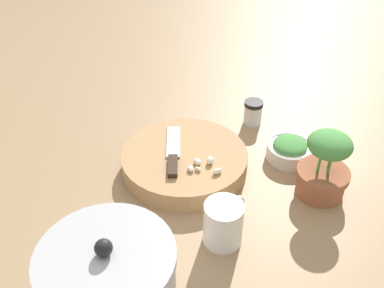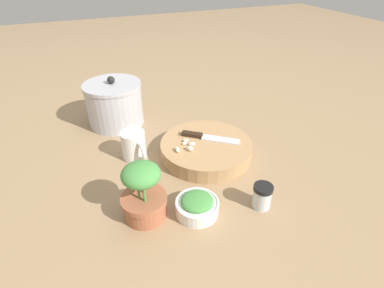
{
  "view_description": "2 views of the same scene",
  "coord_description": "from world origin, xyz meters",
  "views": [
    {
      "loc": [
        0.47,
        0.59,
        0.69
      ],
      "look_at": [
        -0.04,
        -0.04,
        0.07
      ],
      "focal_mm": 40.0,
      "sensor_mm": 36.0,
      "label": 1
    },
    {
      "loc": [
        -0.78,
        0.31,
        0.6
      ],
      "look_at": [
        -0.02,
        -0.0,
        0.05
      ],
      "focal_mm": 28.0,
      "sensor_mm": 36.0,
      "label": 2
    }
  ],
  "objects": [
    {
      "name": "herb_bowl",
      "position": [
        -0.26,
        0.08,
        0.03
      ],
      "size": [
        0.12,
        0.12,
        0.06
      ],
      "color": "silver",
      "rests_on": "ground_plane"
    },
    {
      "name": "chef_knife",
      "position": [
        0.0,
        -0.06,
        0.05
      ],
      "size": [
        0.14,
        0.17,
        0.01
      ],
      "rotation": [
        0.0,
        0.0,
        2.49
      ],
      "color": "black",
      "rests_on": "cutting_board"
    },
    {
      "name": "spice_jar",
      "position": [
        -0.3,
        -0.09,
        0.04
      ],
      "size": [
        0.05,
        0.05,
        0.07
      ],
      "color": "silver",
      "rests_on": "ground_plane"
    },
    {
      "name": "garlic_cloves",
      "position": [
        -0.03,
        0.02,
        0.06
      ],
      "size": [
        0.08,
        0.08,
        0.02
      ],
      "color": "silver",
      "rests_on": "cutting_board"
    },
    {
      "name": "cutting_board",
      "position": [
        -0.02,
        -0.05,
        0.02
      ],
      "size": [
        0.31,
        0.31,
        0.05
      ],
      "color": "tan",
      "rests_on": "ground_plane"
    },
    {
      "name": "stock_pot",
      "position": [
        0.31,
        0.19,
        0.08
      ],
      "size": [
        0.22,
        0.22,
        0.2
      ],
      "color": "#B2B2B7",
      "rests_on": "ground_plane"
    },
    {
      "name": "coffee_mug",
      "position": [
        0.05,
        0.18,
        0.05
      ],
      "size": [
        0.12,
        0.08,
        0.1
      ],
      "color": "silver",
      "rests_on": "ground_plane"
    },
    {
      "name": "ground_plane",
      "position": [
        0.0,
        0.0,
        0.0
      ],
      "size": [
        5.0,
        5.0,
        0.0
      ],
      "primitive_type": "plane",
      "color": "#997A56"
    },
    {
      "name": "potted_herb",
      "position": [
        -0.21,
        0.21,
        0.07
      ],
      "size": [
        0.12,
        0.12,
        0.17
      ],
      "color": "#A35B3D",
      "rests_on": "ground_plane"
    }
  ]
}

